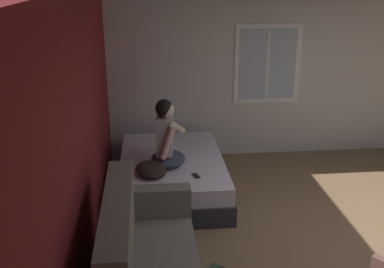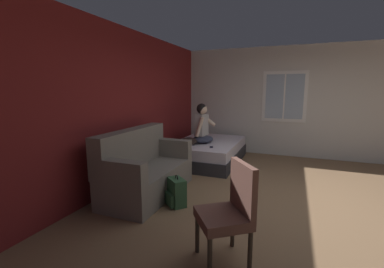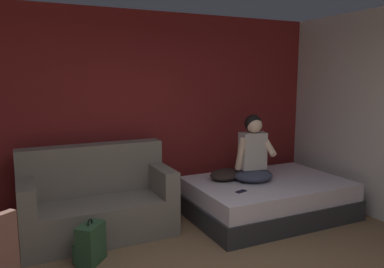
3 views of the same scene
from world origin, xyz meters
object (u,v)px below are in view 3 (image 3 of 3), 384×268
object	(u,v)px
couch	(98,202)
cell_phone	(241,191)
person_seated	(253,154)
bed	(267,198)
backpack	(90,244)
throw_pillow	(226,174)

from	to	relation	value
couch	cell_phone	distance (m)	1.70
person_seated	cell_phone	xyz separation A→B (m)	(-0.39, -0.34, -0.35)
bed	couch	xyz separation A→B (m)	(-2.17, 0.35, 0.16)
bed	backpack	bearing A→B (deg)	-172.74
throw_pillow	cell_phone	bearing A→B (deg)	-100.67
bed	couch	size ratio (longest dim) A/B	1.21
bed	couch	distance (m)	2.20
person_seated	backpack	world-z (taller)	person_seated
throw_pillow	couch	bearing A→B (deg)	177.56
backpack	person_seated	bearing A→B (deg)	9.76
couch	throw_pillow	xyz separation A→B (m)	(1.68, -0.07, 0.16)
cell_phone	bed	bearing A→B (deg)	96.65
throw_pillow	bed	bearing A→B (deg)	-29.91
bed	backpack	xyz separation A→B (m)	(-2.38, -0.30, -0.04)
backpack	bed	bearing A→B (deg)	7.26
couch	throw_pillow	bearing A→B (deg)	-2.44
bed	throw_pillow	distance (m)	0.64
backpack	cell_phone	world-z (taller)	cell_phone
throw_pillow	backpack	bearing A→B (deg)	-162.94
person_seated	throw_pillow	size ratio (longest dim) A/B	1.82
bed	person_seated	distance (m)	0.63
couch	cell_phone	bearing A→B (deg)	-21.32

